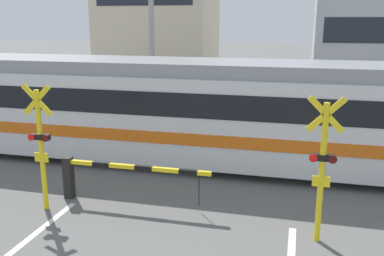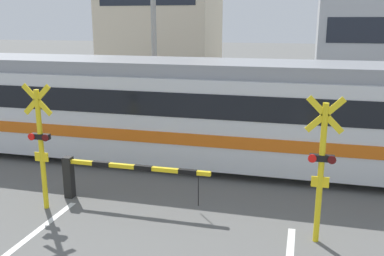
{
  "view_description": "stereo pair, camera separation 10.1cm",
  "coord_description": "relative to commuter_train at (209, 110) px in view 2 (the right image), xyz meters",
  "views": [
    {
      "loc": [
        2.41,
        -2.33,
        4.07
      ],
      "look_at": [
        0.0,
        7.2,
        1.6
      ],
      "focal_mm": 40.0,
      "sensor_mm": 36.0,
      "label": 1
    },
    {
      "loc": [
        2.51,
        -2.31,
        4.07
      ],
      "look_at": [
        0.0,
        7.2,
        1.6
      ],
      "focal_mm": 40.0,
      "sensor_mm": 36.0,
      "label": 2
    }
  ],
  "objects": [
    {
      "name": "rail_track_near",
      "position": [
        0.09,
        -0.72,
        -1.56
      ],
      "size": [
        50.0,
        0.1,
        0.08
      ],
      "color": "gray",
      "rests_on": "ground_plane"
    },
    {
      "name": "crossing_signal_right",
      "position": [
        3.0,
        -3.99,
        -0.06
      ],
      "size": [
        0.68,
        0.15,
        2.8
      ],
      "color": "yellow",
      "rests_on": "ground_plane"
    },
    {
      "name": "crossing_signal_left",
      "position": [
        -2.81,
        -3.99,
        -0.06
      ],
      "size": [
        0.68,
        0.15,
        2.8
      ],
      "color": "yellow",
      "rests_on": "ground_plane"
    },
    {
      "name": "commuter_train",
      "position": [
        0.0,
        0.0,
        0.0
      ],
      "size": [
        18.46,
        2.79,
        2.98
      ],
      "color": "silver",
      "rests_on": "ground_plane"
    },
    {
      "name": "utility_pole_streetside",
      "position": [
        -3.56,
        5.41,
        2.3
      ],
      "size": [
        0.22,
        0.22,
        7.8
      ],
      "color": "gray",
      "rests_on": "ground_plane"
    },
    {
      "name": "rail_track_far",
      "position": [
        0.09,
        0.72,
        -1.56
      ],
      "size": [
        50.0,
        0.1,
        0.08
      ],
      "color": "gray",
      "rests_on": "ground_plane"
    },
    {
      "name": "crossing_barrier_near",
      "position": [
        -1.71,
        -3.31,
        -0.9
      ],
      "size": [
        3.51,
        0.2,
        1.0
      ],
      "color": "black",
      "rests_on": "ground_plane"
    },
    {
      "name": "pedestrian",
      "position": [
        0.66,
        5.72,
        -0.61
      ],
      "size": [
        0.38,
        0.23,
        1.72
      ],
      "color": "#23232D",
      "rests_on": "ground_plane"
    },
    {
      "name": "building_right_of_street",
      "position": [
        5.74,
        14.79,
        1.67
      ],
      "size": [
        5.18,
        5.15,
        6.54
      ],
      "color": "#B2B7BC",
      "rests_on": "ground_plane"
    },
    {
      "name": "crossing_barrier_far",
      "position": [
        1.9,
        2.91,
        -0.9
      ],
      "size": [
        3.51,
        0.2,
        1.0
      ],
      "color": "black",
      "rests_on": "ground_plane"
    }
  ]
}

